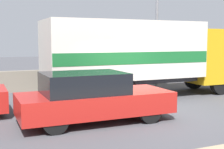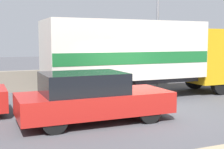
% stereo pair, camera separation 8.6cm
% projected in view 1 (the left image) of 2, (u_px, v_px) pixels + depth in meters
% --- Properties ---
extents(ground_plane, '(80.00, 80.00, 0.00)m').
position_uv_depth(ground_plane, '(142.00, 115.00, 10.29)').
color(ground_plane, '#47474C').
extents(stone_wall_backdrop, '(60.00, 0.35, 1.00)m').
position_uv_depth(stone_wall_backdrop, '(81.00, 78.00, 16.17)').
color(stone_wall_backdrop, gray).
rests_on(stone_wall_backdrop, ground_plane).
extents(street_lamp, '(0.56, 0.28, 7.31)m').
position_uv_depth(street_lamp, '(157.00, 7.00, 16.40)').
color(street_lamp, slate).
rests_on(street_lamp, ground_plane).
extents(box_truck, '(8.89, 2.51, 3.24)m').
position_uv_depth(box_truck, '(142.00, 54.00, 13.49)').
color(box_truck, gold).
rests_on(box_truck, ground_plane).
extents(car_hatchback, '(4.57, 1.88, 1.50)m').
position_uv_depth(car_hatchback, '(92.00, 97.00, 9.32)').
color(car_hatchback, '#B21E19').
rests_on(car_hatchback, ground_plane).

